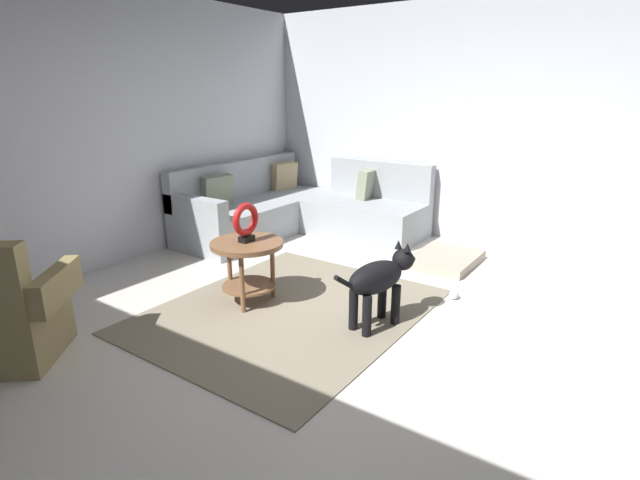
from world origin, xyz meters
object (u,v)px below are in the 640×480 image
armchair (1,317)px  dog_toy_ball (454,295)px  sectional_couch (298,211)px  dog_bed_mat (445,259)px  dog (380,279)px  torus_sculpture (246,221)px  side_table (247,256)px

armchair → dog_toy_ball: size_ratio=12.06×
sectional_couch → armchair: bearing=-175.6°
dog_bed_mat → dog: dog is taller
armchair → dog_toy_ball: 3.39m
armchair → dog_bed_mat: 3.88m
sectional_couch → dog: 2.62m
torus_sculpture → dog_toy_ball: 1.88m
torus_sculpture → dog: torus_sculpture is taller
sectional_couch → dog_bed_mat: size_ratio=2.81×
side_table → dog: dog is taller
side_table → dog_toy_ball: side_table is taller
armchair → side_table: 1.75m
dog → dog_toy_ball: 0.92m
armchair → dog: size_ratio=1.20×
torus_sculpture → dog: size_ratio=0.39×
armchair → torus_sculpture: bearing=28.0°
armchair → torus_sculpture: size_ratio=3.06×
side_table → dog: size_ratio=0.72×
dog → dog_toy_ball: (0.81, -0.30, -0.34)m
side_table → torus_sculpture: size_ratio=1.84×
sectional_couch → armchair: size_ratio=2.25×
side_table → dog_toy_ball: (1.05, -1.41, -0.38)m
torus_sculpture → dog_bed_mat: torus_sculpture is taller
armchair → side_table: armchair is taller
dog → side_table: bearing=-152.5°
armchair → sectional_couch: bearing=54.5°
sectional_couch → armchair: same height
sectional_couch → dog: bearing=-129.0°
torus_sculpture → armchair: bearing=157.9°
dog_bed_mat → dog_toy_ball: dog_bed_mat is taller
armchair → dog: (1.86, -1.76, 0.05)m
side_table → dog_toy_ball: size_ratio=7.25×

